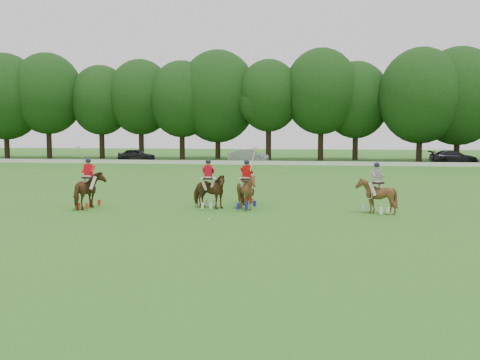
# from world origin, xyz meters

# --- Properties ---
(ground) EXTENTS (180.00, 180.00, 0.00)m
(ground) POSITION_xyz_m (0.00, 0.00, 0.00)
(ground) COLOR #276A1E
(ground) RESTS_ON ground
(tree_line) EXTENTS (117.98, 14.32, 14.75)m
(tree_line) POSITION_xyz_m (0.26, 48.05, 8.23)
(tree_line) COLOR black
(tree_line) RESTS_ON ground
(boundary_rail) EXTENTS (120.00, 0.10, 0.44)m
(boundary_rail) POSITION_xyz_m (0.00, 38.00, 0.22)
(boundary_rail) COLOR white
(boundary_rail) RESTS_ON ground
(car_left) EXTENTS (4.56, 1.90, 1.54)m
(car_left) POSITION_xyz_m (-15.88, 42.50, 0.77)
(car_left) COLOR black
(car_left) RESTS_ON ground
(car_mid) EXTENTS (4.92, 2.22, 1.57)m
(car_mid) POSITION_xyz_m (-1.95, 42.50, 0.78)
(car_mid) COLOR gray
(car_mid) RESTS_ON ground
(car_right) EXTENTS (5.48, 2.57, 1.55)m
(car_right) POSITION_xyz_m (21.57, 42.50, 0.77)
(car_right) COLOR black
(car_right) RESTS_ON ground
(polo_red_a) EXTENTS (1.30, 2.10, 2.97)m
(polo_red_a) POSITION_xyz_m (-4.55, 3.27, 0.89)
(polo_red_a) COLOR #4E3014
(polo_red_a) RESTS_ON ground
(polo_red_b) EXTENTS (1.76, 1.53, 2.38)m
(polo_red_b) POSITION_xyz_m (1.14, 4.16, 0.86)
(polo_red_b) COLOR #4E3014
(polo_red_b) RESTS_ON ground
(polo_red_c) EXTENTS (1.63, 1.76, 2.92)m
(polo_red_c) POSITION_xyz_m (3.01, 4.07, 0.87)
(polo_red_c) COLOR #4E3014
(polo_red_c) RESTS_ON ground
(polo_stripe_a) EXTENTS (1.13, 1.73, 2.09)m
(polo_stripe_a) POSITION_xyz_m (2.77, 6.10, 0.74)
(polo_stripe_a) COLOR #4E3014
(polo_stripe_a) RESTS_ON ground
(polo_stripe_b) EXTENTS (1.90, 1.95, 2.33)m
(polo_stripe_b) POSITION_xyz_m (8.98, 3.67, 0.84)
(polo_stripe_b) COLOR #4E3014
(polo_stripe_b) RESTS_ON ground
(polo_ball) EXTENTS (0.09, 0.09, 0.09)m
(polo_ball) POSITION_xyz_m (1.85, 0.79, 0.04)
(polo_ball) COLOR white
(polo_ball) RESTS_ON ground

